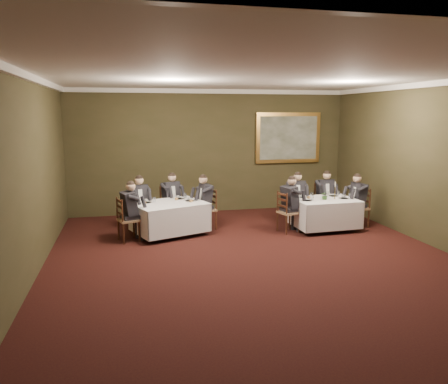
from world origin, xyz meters
name	(u,v)px	position (x,y,z in m)	size (l,w,h in m)	color
ground	(263,269)	(0.00, 0.00, 0.00)	(10.00, 10.00, 0.00)	black
ceiling	(266,73)	(0.00, 0.00, 3.50)	(8.00, 10.00, 0.10)	silver
back_wall	(211,152)	(0.00, 5.00, 1.75)	(8.00, 0.10, 3.50)	#35331A
left_wall	(22,183)	(-4.00, 0.00, 1.75)	(0.10, 10.00, 3.50)	#35331A
crown_molding	(266,77)	(0.00, 0.00, 3.44)	(8.00, 10.00, 0.12)	white
table_main	(324,211)	(2.33, 2.36, 0.45)	(1.58, 1.23, 0.67)	#32180E
table_second	(170,216)	(-1.44, 2.73, 0.45)	(1.94, 1.71, 0.67)	#32180E
chair_main_backleft	(295,212)	(1.89, 3.13, 0.28)	(0.45, 0.43, 1.00)	#916F49
diner_main_backleft	(296,204)	(1.89, 3.12, 0.51)	(0.43, 0.49, 1.35)	black
chair_main_backright	(324,210)	(2.70, 3.16, 0.28)	(0.47, 0.45, 1.00)	#916F49
diner_main_backright	(324,202)	(2.71, 3.15, 0.51)	(0.44, 0.51, 1.35)	black
chair_main_endleft	(288,220)	(1.37, 2.32, 0.28)	(0.52, 0.53, 1.00)	#916F49
diner_main_endleft	(288,211)	(1.38, 2.32, 0.51)	(0.57, 0.51, 1.35)	black
chair_main_endright	(358,216)	(3.29, 2.40, 0.28)	(0.44, 0.46, 1.00)	#916F49
diner_main_endright	(358,207)	(3.28, 2.40, 0.51)	(0.50, 0.44, 1.35)	black
chair_sec_backleft	(139,218)	(-2.12, 3.37, 0.28)	(0.54, 0.53, 1.00)	#916F49
diner_sec_backleft	(139,209)	(-2.12, 3.36, 0.51)	(0.52, 0.58, 1.35)	black
chair_sec_backright	(171,214)	(-1.31, 3.66, 0.28)	(0.58, 0.57, 1.00)	#916F49
diner_sec_backright	(171,205)	(-1.31, 3.65, 0.51)	(0.57, 0.61, 1.35)	black
chair_sec_endright	(207,217)	(-0.48, 3.08, 0.28)	(0.49, 0.50, 1.00)	#916F49
diner_sec_endright	(206,208)	(-0.49, 3.08, 0.51)	(0.54, 0.47, 1.35)	black
chair_sec_endleft	(128,229)	(-2.40, 2.39, 0.28)	(0.53, 0.55, 1.00)	#916F49
diner_sec_endleft	(128,219)	(-2.39, 2.39, 0.51)	(0.58, 0.53, 1.35)	black
centerpiece	(325,195)	(2.30, 2.29, 0.88)	(0.21, 0.18, 0.23)	#2D5926
candlestick	(335,192)	(2.58, 2.33, 0.93)	(0.06, 0.06, 0.44)	#B28F36
place_setting_table_main	(305,196)	(1.96, 2.69, 0.80)	(0.33, 0.31, 0.14)	white
place_setting_table_second	(148,201)	(-1.91, 2.93, 0.80)	(0.33, 0.31, 0.14)	white
painting	(288,138)	(2.33, 4.94, 2.12)	(1.98, 0.09, 1.48)	#DBA050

